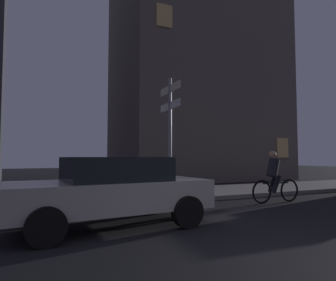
# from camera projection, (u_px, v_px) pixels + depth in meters

# --- Properties ---
(sidewalk_kerb) EXTENTS (40.00, 3.20, 0.14)m
(sidewalk_kerb) POSITION_uv_depth(u_px,v_px,m) (130.00, 196.00, 10.10)
(sidewalk_kerb) COLOR gray
(sidewalk_kerb) RESTS_ON ground_plane
(signpost) EXTENTS (0.12, 1.50, 3.84)m
(signpost) POSITION_uv_depth(u_px,v_px,m) (170.00, 126.00, 9.48)
(signpost) COLOR gray
(signpost) RESTS_ON sidewalk_kerb
(car_side_parked) EXTENTS (4.18, 2.13, 1.41)m
(car_side_parked) POSITION_uv_depth(u_px,v_px,m) (112.00, 189.00, 5.99)
(car_side_parked) COLOR beige
(car_side_parked) RESTS_ON ground_plane
(cyclist) EXTENTS (1.82, 0.33, 1.61)m
(cyclist) POSITION_uv_depth(u_px,v_px,m) (274.00, 179.00, 9.16)
(cyclist) COLOR black
(cyclist) RESTS_ON ground_plane
(building_right_block) EXTENTS (10.65, 7.11, 16.58)m
(building_right_block) POSITION_uv_depth(u_px,v_px,m) (197.00, 57.00, 20.15)
(building_right_block) COLOR #6B6056
(building_right_block) RESTS_ON ground_plane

